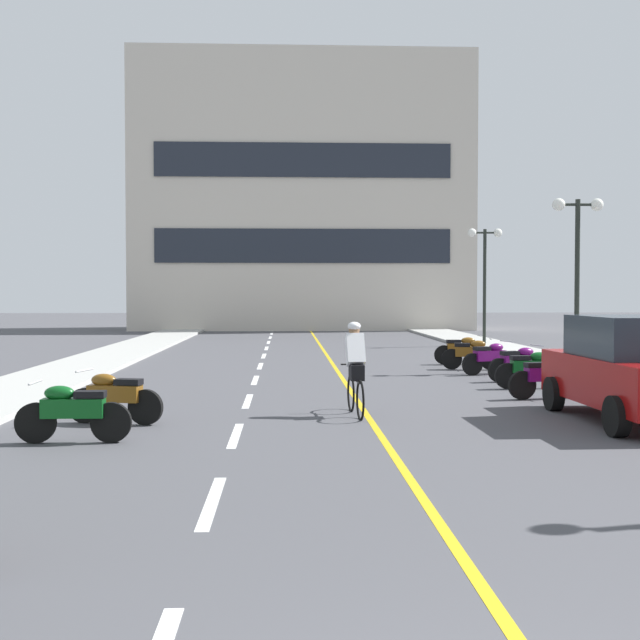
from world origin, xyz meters
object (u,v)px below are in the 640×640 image
Objects in this scene: motorcycle_4 at (547,376)px; motorcycle_5 at (531,368)px; motorcycle_2 at (72,411)px; cyclist_rider at (355,366)px; street_lamp_mid at (577,243)px; motorcycle_8 at (471,353)px; parked_car_near at (631,369)px; motorcycle_6 at (519,363)px; motorcycle_7 at (490,357)px; motorcycle_3 at (114,396)px; motorcycle_9 at (462,349)px; street_lamp_far at (485,259)px.

motorcycle_4 and motorcycle_5 have the same top height.
motorcycle_2 is 5.09m from cyclist_rider.
street_lamp_mid is 2.83× the size of motorcycle_8.
street_lamp_mid is 4.33m from motorcycle_8.
parked_car_near is 6.43m from motorcycle_6.
motorcycle_6 is (-0.06, 6.42, -0.44)m from parked_car_near.
parked_car_near reaches higher than motorcycle_7.
parked_car_near is 2.50× the size of motorcycle_8.
motorcycle_6 is at bearing 83.40° from motorcycle_4.
motorcycle_8 is (-0.08, 6.53, 0.00)m from motorcycle_4.
motorcycle_3 is at bearing 178.92° from parked_car_near.
motorcycle_2 is 15.47m from motorcycle_9.
street_lamp_mid is at bearing 38.51° from motorcycle_3.
motorcycle_2 is at bearing -138.44° from motorcycle_6.
motorcycle_4 is at bearing 98.30° from parked_car_near.
motorcycle_5 is at bearing 28.80° from motorcycle_3.
motorcycle_7 is 3.17m from motorcycle_9.
motorcycle_5 is at bearing -86.31° from motorcycle_8.
street_lamp_mid is at bearing 47.39° from motorcycle_6.
motorcycle_8 is at bearing 96.62° from motorcycle_7.
motorcycle_9 is (-0.20, 6.41, 0.00)m from motorcycle_5.
motorcycle_6 is 1.73m from motorcycle_7.
motorcycle_4 is (-2.93, -17.10, -3.21)m from street_lamp_far.
motorcycle_6 is 7.13m from cyclist_rider.
motorcycle_2 is at bearing -98.11° from motorcycle_3.
motorcycle_9 is at bearing -108.13° from street_lamp_far.
motorcycle_7 is (8.45, 7.95, 0.00)m from motorcycle_3.
motorcycle_8 is (8.28, 9.43, 0.00)m from motorcycle_3.
street_lamp_far is (0.11, 11.11, 0.03)m from street_lamp_mid.
motorcycle_4 and motorcycle_8 have the same top height.
motorcycle_3 is 8.85m from motorcycle_4.
motorcycle_3 is 0.99× the size of motorcycle_8.
motorcycle_8 is at bearing 98.33° from motorcycle_6.
motorcycle_7 and motorcycle_9 have the same top height.
street_lamp_far is 2.96× the size of motorcycle_7.
motorcycle_3 is 0.95× the size of cyclist_rider.
motorcycle_3 and motorcycle_6 have the same top height.
cyclist_rider is (4.16, 0.80, 0.41)m from motorcycle_3.
motorcycle_9 is at bearing 92.15° from parked_car_near.
motorcycle_4 is 1.03× the size of motorcycle_7.
motorcycle_2 is at bearing -170.25° from parked_car_near.
motorcycle_6 is at bearing -81.67° from motorcycle_8.
parked_car_near is (-2.37, -9.06, -2.74)m from street_lamp_mid.
street_lamp_mid is 5.85m from motorcycle_5.
motorcycle_2 and motorcycle_8 have the same top height.
motorcycle_3 is (-8.81, 0.17, -0.44)m from parked_car_near.
motorcycle_4 is at bearing -89.32° from motorcycle_8.
street_lamp_mid reaches higher than cyclist_rider.
motorcycle_7 is at bearing 43.26° from motorcycle_3.
motorcycle_6 is 0.98× the size of motorcycle_9.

